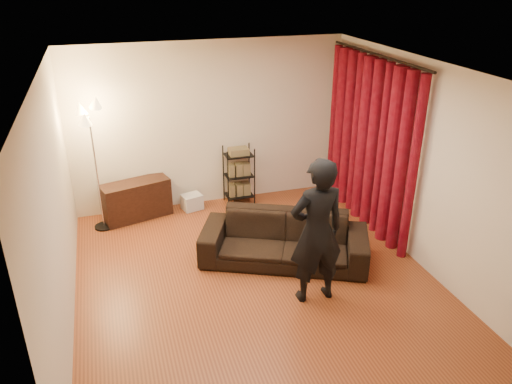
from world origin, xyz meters
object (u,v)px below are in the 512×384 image
object	(u,v)px
person	(317,232)
sofa	(284,239)
media_cabinet	(137,200)
wire_shelf	(239,175)
storage_boxes	(192,202)
floor_lamp	(96,168)

from	to	relation	value
person	sofa	bearing A→B (deg)	-87.00
sofa	media_cabinet	size ratio (longest dim) A/B	2.11
wire_shelf	storage_boxes	bearing A→B (deg)	-176.37
person	storage_boxes	xyz separation A→B (m)	(-0.97, 2.83, -0.78)
storage_boxes	wire_shelf	xyz separation A→B (m)	(0.82, 0.03, 0.37)
sofa	storage_boxes	bearing A→B (deg)	140.30
person	wire_shelf	bearing A→B (deg)	-87.67
media_cabinet	storage_boxes	distance (m)	0.92
storage_boxes	floor_lamp	size ratio (longest dim) A/B	0.16
storage_boxes	floor_lamp	distance (m)	1.69
floor_lamp	storage_boxes	bearing A→B (deg)	8.48
sofa	floor_lamp	xyz separation A→B (m)	(-2.35, 1.72, 0.66)
media_cabinet	floor_lamp	xyz separation A→B (m)	(-0.54, -0.19, 0.68)
storage_boxes	wire_shelf	size ratio (longest dim) A/B	0.31
floor_lamp	media_cabinet	bearing A→B (deg)	19.68
media_cabinet	wire_shelf	world-z (taller)	wire_shelf
sofa	floor_lamp	world-z (taller)	floor_lamp
wire_shelf	floor_lamp	world-z (taller)	floor_lamp
person	media_cabinet	bearing A→B (deg)	-57.09
storage_boxes	wire_shelf	bearing A→B (deg)	1.98
sofa	person	xyz separation A→B (m)	(0.06, -0.89, 0.59)
sofa	person	world-z (taller)	person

